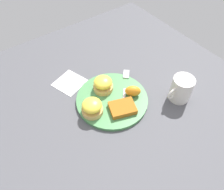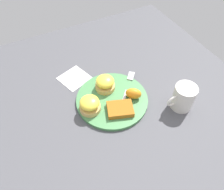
% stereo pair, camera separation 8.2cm
% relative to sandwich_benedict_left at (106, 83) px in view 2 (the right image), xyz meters
% --- Properties ---
extents(ground_plane, '(1.10, 1.10, 0.00)m').
position_rel_sandwich_benedict_left_xyz_m(ground_plane, '(0.00, 0.06, -0.04)').
color(ground_plane, '#4C4C51').
extents(plate, '(0.27, 0.27, 0.01)m').
position_rel_sandwich_benedict_left_xyz_m(plate, '(0.00, 0.06, -0.03)').
color(plate, '#47844C').
rests_on(plate, ground_plane).
extents(sandwich_benedict_left, '(0.08, 0.08, 0.06)m').
position_rel_sandwich_benedict_left_xyz_m(sandwich_benedict_left, '(0.00, 0.00, 0.00)').
color(sandwich_benedict_left, tan).
rests_on(sandwich_benedict_left, plate).
extents(sandwich_benedict_right, '(0.08, 0.08, 0.06)m').
position_rel_sandwich_benedict_left_xyz_m(sandwich_benedict_right, '(0.10, 0.07, 0.00)').
color(sandwich_benedict_right, tan).
rests_on(sandwich_benedict_right, plate).
extents(hashbrown_patty, '(0.11, 0.10, 0.02)m').
position_rel_sandwich_benedict_left_xyz_m(hashbrown_patty, '(0.01, 0.12, -0.02)').
color(hashbrown_patty, '#A85E19').
rests_on(hashbrown_patty, plate).
extents(orange_wedge, '(0.07, 0.07, 0.04)m').
position_rel_sandwich_benedict_left_xyz_m(orange_wedge, '(-0.07, 0.09, -0.01)').
color(orange_wedge, orange).
rests_on(orange_wedge, plate).
extents(fork, '(0.16, 0.18, 0.00)m').
position_rel_sandwich_benedict_left_xyz_m(fork, '(-0.07, 0.04, -0.03)').
color(fork, silver).
rests_on(fork, plate).
extents(cup, '(0.11, 0.08, 0.10)m').
position_rel_sandwich_benedict_left_xyz_m(cup, '(-0.22, 0.20, 0.01)').
color(cup, silver).
rests_on(cup, ground_plane).
extents(napkin, '(0.14, 0.14, 0.00)m').
position_rel_sandwich_benedict_left_xyz_m(napkin, '(0.09, -0.12, -0.04)').
color(napkin, white).
rests_on(napkin, ground_plane).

